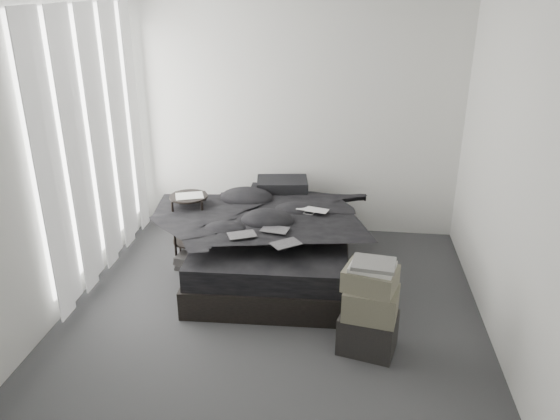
# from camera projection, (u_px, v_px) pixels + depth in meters

# --- Properties ---
(floor) EXTENTS (3.60, 4.20, 0.01)m
(floor) POSITION_uv_depth(u_px,v_px,m) (268.00, 330.00, 4.52)
(floor) COLOR #37373A
(floor) RESTS_ON ground
(wall_back) EXTENTS (3.60, 0.01, 2.60)m
(wall_back) POSITION_uv_depth(u_px,v_px,m) (295.00, 118.00, 5.95)
(wall_back) COLOR silver
(wall_back) RESTS_ON ground
(wall_front) EXTENTS (3.60, 0.01, 2.60)m
(wall_front) POSITION_uv_depth(u_px,v_px,m) (188.00, 364.00, 2.10)
(wall_front) COLOR silver
(wall_front) RESTS_ON ground
(wall_left) EXTENTS (0.01, 4.20, 2.60)m
(wall_left) POSITION_uv_depth(u_px,v_px,m) (37.00, 173.00, 4.23)
(wall_left) COLOR silver
(wall_left) RESTS_ON ground
(wall_right) EXTENTS (0.01, 4.20, 2.60)m
(wall_right) POSITION_uv_depth(u_px,v_px,m) (521.00, 193.00, 3.82)
(wall_right) COLOR silver
(wall_right) RESTS_ON ground
(window_left) EXTENTS (0.02, 2.00, 2.30)m
(window_left) POSITION_uv_depth(u_px,v_px,m) (90.00, 137.00, 5.03)
(window_left) COLOR white
(window_left) RESTS_ON wall_left
(curtain_left) EXTENTS (0.06, 2.12, 2.48)m
(curtain_left) POSITION_uv_depth(u_px,v_px,m) (96.00, 144.00, 5.05)
(curtain_left) COLOR white
(curtain_left) RESTS_ON wall_left
(bed) EXTENTS (1.51, 1.96, 0.26)m
(bed) POSITION_uv_depth(u_px,v_px,m) (274.00, 259.00, 5.42)
(bed) COLOR black
(bed) RESTS_ON floor
(mattress) EXTENTS (1.45, 1.90, 0.20)m
(mattress) POSITION_uv_depth(u_px,v_px,m) (274.00, 238.00, 5.33)
(mattress) COLOR black
(mattress) RESTS_ON bed
(duvet) EXTENTS (1.47, 1.68, 0.22)m
(duvet) POSITION_uv_depth(u_px,v_px,m) (273.00, 220.00, 5.20)
(duvet) COLOR black
(duvet) RESTS_ON mattress
(pillow_lower) EXTENTS (0.59, 0.41, 0.13)m
(pillow_lower) POSITION_uv_depth(u_px,v_px,m) (276.00, 195.00, 5.95)
(pillow_lower) COLOR black
(pillow_lower) RESTS_ON mattress
(pillow_upper) EXTENTS (0.58, 0.44, 0.12)m
(pillow_upper) POSITION_uv_depth(u_px,v_px,m) (282.00, 185.00, 5.88)
(pillow_upper) COLOR black
(pillow_upper) RESTS_ON pillow_lower
(laptop) EXTENTS (0.35, 0.27, 0.02)m
(laptop) POSITION_uv_depth(u_px,v_px,m) (311.00, 205.00, 5.21)
(laptop) COLOR silver
(laptop) RESTS_ON duvet
(comic_a) EXTENTS (0.28, 0.24, 0.01)m
(comic_a) POSITION_uv_depth(u_px,v_px,m) (242.00, 228.00, 4.75)
(comic_a) COLOR black
(comic_a) RESTS_ON duvet
(comic_b) EXTENTS (0.27, 0.20, 0.01)m
(comic_b) POSITION_uv_depth(u_px,v_px,m) (275.00, 222.00, 4.85)
(comic_b) COLOR black
(comic_b) RESTS_ON duvet
(comic_c) EXTENTS (0.29, 0.27, 0.01)m
(comic_c) POSITION_uv_depth(u_px,v_px,m) (286.00, 235.00, 4.59)
(comic_c) COLOR black
(comic_c) RESTS_ON duvet
(side_stand) EXTENTS (0.44, 0.44, 0.70)m
(side_stand) POSITION_uv_depth(u_px,v_px,m) (191.00, 228.00, 5.56)
(side_stand) COLOR black
(side_stand) RESTS_ON floor
(papers) EXTENTS (0.32, 0.28, 0.01)m
(papers) POSITION_uv_depth(u_px,v_px,m) (189.00, 196.00, 5.42)
(papers) COLOR white
(papers) RESTS_ON side_stand
(floor_books) EXTENTS (0.19, 0.24, 0.15)m
(floor_books) POSITION_uv_depth(u_px,v_px,m) (185.00, 260.00, 5.50)
(floor_books) COLOR black
(floor_books) RESTS_ON floor
(box_lower) EXTENTS (0.49, 0.42, 0.31)m
(box_lower) POSITION_uv_depth(u_px,v_px,m) (368.00, 332.00, 4.23)
(box_lower) COLOR black
(box_lower) RESTS_ON floor
(box_mid) EXTENTS (0.44, 0.38, 0.24)m
(box_mid) POSITION_uv_depth(u_px,v_px,m) (371.00, 303.00, 4.11)
(box_mid) COLOR #63604E
(box_mid) RESTS_ON box_lower
(box_upper) EXTENTS (0.45, 0.40, 0.17)m
(box_upper) POSITION_uv_depth(u_px,v_px,m) (370.00, 278.00, 4.05)
(box_upper) COLOR #63604E
(box_upper) RESTS_ON box_mid
(art_book_white) EXTENTS (0.37, 0.33, 0.03)m
(art_book_white) POSITION_uv_depth(u_px,v_px,m) (373.00, 267.00, 4.01)
(art_book_white) COLOR silver
(art_book_white) RESTS_ON box_upper
(art_book_snake) EXTENTS (0.34, 0.29, 0.03)m
(art_book_snake) POSITION_uv_depth(u_px,v_px,m) (374.00, 264.00, 3.98)
(art_book_snake) COLOR silver
(art_book_snake) RESTS_ON art_book_white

